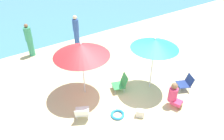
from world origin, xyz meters
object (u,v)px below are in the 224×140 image
beach_chair_b (186,82)px  beach_chair_c (121,83)px  umbrella_teal (155,44)px  person_c (29,40)px  swim_ring (118,115)px  beach_bag (140,113)px  umbrella_red (81,50)px  person_a (76,31)px  beach_chair_a (82,112)px  person_b (174,95)px

beach_chair_b → beach_chair_c: size_ratio=1.02×
umbrella_teal → person_c: bearing=120.0°
swim_ring → beach_bag: bearing=-36.9°
person_c → beach_bag: (1.67, -6.21, -0.69)m
umbrella_red → umbrella_teal: umbrella_teal is taller
person_a → umbrella_teal: bearing=7.1°
beach_chair_a → swim_ring: 1.20m
beach_bag → person_b: bearing=-11.2°
person_b → person_c: bearing=-173.7°
person_c → umbrella_red: bearing=26.1°
beach_bag → umbrella_red: bearing=112.9°
beach_chair_a → umbrella_red: bearing=-3.6°
beach_chair_c → person_b: 2.00m
umbrella_red → beach_bag: bearing=-67.1°
person_a → umbrella_red: bearing=-23.6°
swim_ring → beach_bag: 0.76m
beach_chair_c → umbrella_red: bearing=-9.6°
beach_chair_b → person_c: bearing=-30.2°
beach_chair_c → person_c: person_c is taller
beach_chair_c → person_b: bearing=138.1°
beach_chair_a → beach_chair_b: bearing=-73.9°
umbrella_red → beach_chair_a: bearing=-122.3°
beach_chair_b → swim_ring: size_ratio=1.44×
umbrella_red → beach_bag: (0.91, -2.16, -1.72)m
beach_chair_a → person_c: person_c is taller
person_a → beach_chair_b: bearing=16.0°
beach_chair_b → beach_chair_c: beach_chair_c is taller
beach_chair_b → person_c: (-4.08, 6.09, 0.52)m
beach_chair_a → beach_chair_b: 4.15m
umbrella_red → beach_chair_a: (-0.72, -1.14, -1.58)m
person_a → swim_ring: person_a is taller
beach_chair_a → swim_ring: bearing=-90.3°
person_a → swim_ring: 5.67m
beach_chair_a → beach_chair_c: size_ratio=1.02×
umbrella_teal → beach_chair_c: 1.96m
umbrella_red → beach_bag: size_ratio=7.89×
umbrella_teal → beach_chair_b: (1.06, -0.87, -1.61)m
beach_chair_b → person_c: person_c is taller
umbrella_red → beach_chair_c: size_ratio=3.18×
beach_chair_a → swim_ring: beach_chair_a is taller
umbrella_teal → swim_ring: umbrella_teal is taller
umbrella_red → beach_chair_b: bearing=-31.6°
umbrella_teal → swim_ring: bearing=-164.8°
beach_chair_b → beach_bag: (-2.42, -0.11, -0.17)m
umbrella_red → umbrella_teal: bearing=-27.4°
person_c → swim_ring: person_c is taller
beach_chair_b → person_b: (-1.14, -0.37, 0.17)m
person_b → person_c: person_c is taller
beach_chair_c → beach_bag: bearing=97.2°
person_c → beach_bag: person_c is taller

